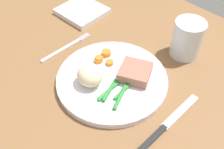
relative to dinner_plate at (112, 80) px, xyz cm
name	(u,v)px	position (x,y,z in cm)	size (l,w,h in cm)	color
dining_table	(112,89)	(1.19, -1.00, -1.80)	(120.00, 90.00, 2.00)	brown
dinner_plate	(112,80)	(0.00, 0.00, 0.00)	(26.88, 26.88, 1.60)	white
meat_portion	(135,72)	(3.63, 4.23, 2.14)	(7.09, 6.97, 2.68)	#A86B56
mashed_potatoes	(90,76)	(-2.42, -4.84, 3.21)	(6.26, 5.65, 4.83)	beige
carrot_slices	(104,58)	(-6.10, 2.95, 1.35)	(5.21, 5.40, 1.28)	orange
green_beans	(115,92)	(3.89, -2.93, 1.20)	(6.51, 10.00, 0.89)	#2D8C38
fork	(66,47)	(-17.99, -0.26, -0.60)	(1.44, 16.60, 0.40)	silver
knife	(167,124)	(17.02, -0.29, -0.60)	(1.70, 20.50, 0.64)	black
water_glass	(187,41)	(6.21, 21.20, 3.57)	(7.87, 7.87, 10.08)	silver
napkin	(82,11)	(-27.78, 13.85, 0.03)	(13.49, 12.79, 1.66)	white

